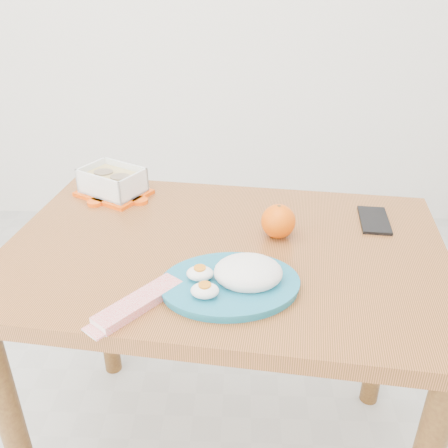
{
  "coord_description": "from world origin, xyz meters",
  "views": [
    {
      "loc": [
        0.24,
        -0.86,
        1.37
      ],
      "look_at": [
        0.21,
        0.16,
        0.81
      ],
      "focal_mm": 40.0,
      "sensor_mm": 36.0,
      "label": 1
    }
  ],
  "objects_px": {
    "dining_table": "(224,286)",
    "food_container": "(113,182)",
    "rice_plate": "(236,278)",
    "orange_fruit": "(278,221)",
    "smartphone": "(374,220)"
  },
  "relations": [
    {
      "from": "dining_table",
      "to": "food_container",
      "type": "xyz_separation_m",
      "value": [
        -0.33,
        0.27,
        0.16
      ]
    },
    {
      "from": "rice_plate",
      "to": "orange_fruit",
      "type": "bearing_deg",
      "value": 57.1
    },
    {
      "from": "orange_fruit",
      "to": "dining_table",
      "type": "bearing_deg",
      "value": -158.4
    },
    {
      "from": "food_container",
      "to": "smartphone",
      "type": "bearing_deg",
      "value": 19.14
    },
    {
      "from": "smartphone",
      "to": "food_container",
      "type": "bearing_deg",
      "value": 174.62
    },
    {
      "from": "orange_fruit",
      "to": "rice_plate",
      "type": "distance_m",
      "value": 0.24
    },
    {
      "from": "dining_table",
      "to": "rice_plate",
      "type": "bearing_deg",
      "value": -72.78
    },
    {
      "from": "food_container",
      "to": "rice_plate",
      "type": "relative_size",
      "value": 0.72
    },
    {
      "from": "orange_fruit",
      "to": "food_container",
      "type": "bearing_deg",
      "value": 154.11
    },
    {
      "from": "smartphone",
      "to": "rice_plate",
      "type": "bearing_deg",
      "value": -133.91
    },
    {
      "from": "dining_table",
      "to": "orange_fruit",
      "type": "height_order",
      "value": "orange_fruit"
    },
    {
      "from": "rice_plate",
      "to": "food_container",
      "type": "bearing_deg",
      "value": 120.69
    },
    {
      "from": "dining_table",
      "to": "orange_fruit",
      "type": "xyz_separation_m",
      "value": [
        0.13,
        0.05,
        0.16
      ]
    },
    {
      "from": "food_container",
      "to": "smartphone",
      "type": "relative_size",
      "value": 1.62
    },
    {
      "from": "dining_table",
      "to": "food_container",
      "type": "relative_size",
      "value": 4.8
    }
  ]
}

